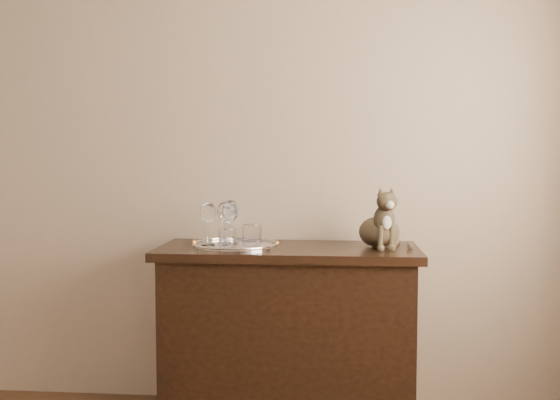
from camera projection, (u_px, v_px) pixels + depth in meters
The scene contains 10 objects.
wall_back at pixel (177, 141), 3.21m from camera, with size 4.00×0.10×2.70m, color #C2A991.
sideboard at pixel (288, 337), 2.91m from camera, with size 1.20×0.50×0.85m, color black, non-canonical shape.
tray at pixel (235, 246), 2.90m from camera, with size 0.40×0.40×0.01m, color white.
wine_glass_a at pixel (225, 222), 2.96m from camera, with size 0.07×0.07×0.19m, color silver, non-canonical shape.
wine_glass_b at pixel (230, 224), 3.00m from camera, with size 0.06×0.06×0.17m, color white, non-canonical shape.
wine_glass_c at pixel (208, 224), 2.87m from camera, with size 0.08×0.08×0.20m, color silver, non-canonical shape.
wine_glass_d at pixel (231, 222), 2.93m from camera, with size 0.08×0.08×0.21m, color silver, non-canonical shape.
tumbler_a at pixel (252, 235), 2.86m from camera, with size 0.09×0.09×0.10m, color silver.
tumbler_b at pixel (227, 239), 2.79m from camera, with size 0.08×0.08×0.08m, color white.
cat at pixel (379, 217), 2.86m from camera, with size 0.28×0.26×0.28m, color brown, non-canonical shape.
Camera 1 is at (0.81, -0.91, 1.27)m, focal length 40.00 mm.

